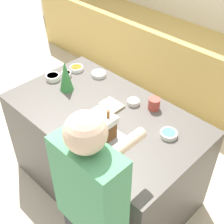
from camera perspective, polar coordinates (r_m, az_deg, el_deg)
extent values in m
plane|color=beige|center=(3.26, -1.25, -12.87)|extent=(12.00, 12.00, 0.00)
cube|color=tan|center=(4.06, 17.04, 6.10)|extent=(6.00, 0.60, 0.92)
cube|color=#514C47|center=(2.90, -1.37, -7.21)|extent=(1.68, 0.98, 0.93)
cube|color=#9E9EA8|center=(2.37, -2.01, -4.46)|extent=(0.37, 0.27, 0.01)
cube|color=brown|center=(2.31, -2.06, -3.10)|extent=(0.19, 0.15, 0.14)
cube|color=white|center=(2.25, -2.11, -1.25)|extent=(0.21, 0.17, 0.05)
cylinder|color=brown|center=(2.20, -0.72, -0.44)|extent=(0.02, 0.02, 0.06)
cone|color=#33843D|center=(2.80, -8.49, 6.57)|extent=(0.13, 0.13, 0.29)
cylinder|color=white|center=(2.40, 10.31, -4.00)|extent=(0.13, 0.13, 0.04)
cylinder|color=#4770DB|center=(2.39, 10.35, -3.75)|extent=(0.11, 0.11, 0.01)
cylinder|color=silver|center=(3.05, -8.36, 6.84)|extent=(0.10, 0.10, 0.04)
cylinder|color=green|center=(3.04, -8.39, 7.09)|extent=(0.08, 0.08, 0.01)
cylinder|color=white|center=(3.14, -6.52, 7.92)|extent=(0.13, 0.13, 0.04)
cylinder|color=orange|center=(3.13, -6.54, 8.15)|extent=(0.11, 0.11, 0.01)
cylinder|color=white|center=(3.03, -10.77, 6.26)|extent=(0.13, 0.13, 0.05)
cylinder|color=brown|center=(3.02, -10.81, 6.55)|extent=(0.11, 0.11, 0.01)
cylinder|color=white|center=(3.03, -2.45, 6.93)|extent=(0.14, 0.14, 0.04)
cylinder|color=pink|center=(3.02, -2.45, 7.15)|extent=(0.11, 0.11, 0.01)
cylinder|color=silver|center=(2.67, 3.92, 1.82)|extent=(0.10, 0.10, 0.04)
cylinder|color=green|center=(2.66, 3.93, 2.07)|extent=(0.09, 0.09, 0.01)
cube|color=#CCB78C|center=(2.64, -0.07, 1.26)|extent=(0.19, 0.14, 0.02)
cylinder|color=#B24238|center=(2.62, 7.71, 1.48)|extent=(0.10, 0.10, 0.10)
cube|color=#4C9966|center=(1.80, -4.12, -13.83)|extent=(0.44, 0.20, 0.64)
sphere|color=beige|center=(1.48, -4.88, -3.77)|extent=(0.22, 0.22, 0.22)
cylinder|color=beige|center=(1.79, 0.93, -7.14)|extent=(0.07, 0.44, 0.07)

